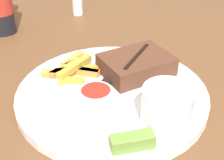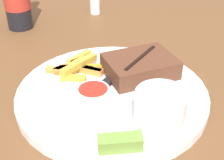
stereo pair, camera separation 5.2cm
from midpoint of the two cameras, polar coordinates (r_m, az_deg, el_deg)
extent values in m
cube|color=brown|center=(0.55, -2.70, -5.13)|extent=(1.43, 1.27, 0.04)
cylinder|color=brown|center=(1.45, 17.53, 1.21)|extent=(0.06, 0.06, 0.72)
cylinder|color=white|center=(0.54, -2.77, -2.86)|extent=(0.33, 0.33, 0.01)
cylinder|color=white|center=(0.53, -2.80, -2.08)|extent=(0.33, 0.33, 0.00)
cube|color=#512D1E|center=(0.57, 1.87, 2.76)|extent=(0.14, 0.12, 0.03)
cube|color=black|center=(0.56, 1.90, 4.36)|extent=(0.08, 0.08, 0.00)
cube|color=orange|center=(0.59, -10.98, 2.10)|extent=(0.07, 0.05, 0.01)
cube|color=gold|center=(0.57, -9.38, 2.36)|extent=(0.07, 0.06, 0.01)
cube|color=#BE8236|center=(0.57, -7.76, 1.40)|extent=(0.05, 0.04, 0.01)
cube|color=gold|center=(0.58, -8.81, 1.67)|extent=(0.09, 0.02, 0.01)
cube|color=#D97B40|center=(0.57, -7.57, 1.45)|extent=(0.05, 0.04, 0.01)
cube|color=gold|center=(0.55, -10.18, -0.30)|extent=(0.05, 0.03, 0.01)
cube|color=gold|center=(0.62, -9.60, 3.60)|extent=(0.05, 0.05, 0.01)
cube|color=gold|center=(0.58, -12.55, 1.00)|extent=(0.06, 0.03, 0.01)
cylinder|color=white|center=(0.45, 6.77, -4.98)|extent=(0.07, 0.07, 0.06)
cylinder|color=beige|center=(0.43, 6.97, -2.51)|extent=(0.07, 0.07, 0.01)
cylinder|color=silver|center=(0.49, -5.96, -3.20)|extent=(0.05, 0.05, 0.03)
cylinder|color=#B22319|center=(0.49, -6.03, -2.22)|extent=(0.05, 0.05, 0.01)
cube|color=olive|center=(0.42, 0.12, -11.34)|extent=(0.06, 0.03, 0.02)
cube|color=#B7B7BC|center=(0.56, -12.50, -0.48)|extent=(0.09, 0.06, 0.00)
cube|color=#B7B7BC|center=(0.53, -6.00, -1.61)|extent=(0.03, 0.02, 0.00)
cube|color=#B7B7BC|center=(0.54, -5.86, -1.35)|extent=(0.03, 0.02, 0.00)
cube|color=#B7B7BC|center=(0.54, -5.72, -1.09)|extent=(0.03, 0.02, 0.00)
cube|color=#B7B7BC|center=(0.60, -0.63, 2.95)|extent=(0.08, 0.10, 0.00)
cube|color=black|center=(0.54, -4.07, -0.87)|extent=(0.05, 0.05, 0.01)
cylinder|color=white|center=(0.89, -8.06, 13.41)|extent=(0.03, 0.03, 0.05)
camera|label=1|loc=(0.03, -92.86, -1.85)|focal=50.00mm
camera|label=2|loc=(0.03, 87.14, 1.85)|focal=50.00mm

